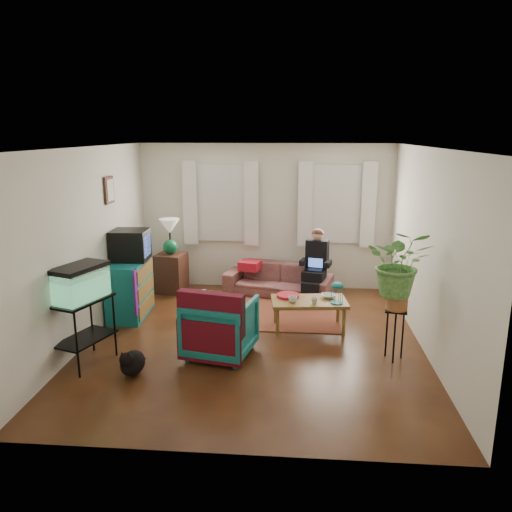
# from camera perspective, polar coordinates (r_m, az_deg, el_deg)

# --- Properties ---
(floor) EXTENTS (4.50, 5.00, 0.01)m
(floor) POSITION_cam_1_polar(r_m,az_deg,el_deg) (6.96, -0.28, -9.63)
(floor) COLOR #4F2B14
(floor) RESTS_ON ground
(ceiling) EXTENTS (4.50, 5.00, 0.01)m
(ceiling) POSITION_cam_1_polar(r_m,az_deg,el_deg) (6.38, -0.30, 12.31)
(ceiling) COLOR white
(ceiling) RESTS_ON wall_back
(wall_back) EXTENTS (4.50, 0.01, 2.60)m
(wall_back) POSITION_cam_1_polar(r_m,az_deg,el_deg) (8.99, 1.11, 4.47)
(wall_back) COLOR silver
(wall_back) RESTS_ON floor
(wall_front) EXTENTS (4.50, 0.01, 2.60)m
(wall_front) POSITION_cam_1_polar(r_m,az_deg,el_deg) (4.16, -3.32, -6.97)
(wall_front) COLOR silver
(wall_front) RESTS_ON floor
(wall_left) EXTENTS (0.01, 5.00, 2.60)m
(wall_left) POSITION_cam_1_polar(r_m,az_deg,el_deg) (7.10, -18.70, 1.15)
(wall_left) COLOR silver
(wall_left) RESTS_ON floor
(wall_right) EXTENTS (0.01, 5.00, 2.60)m
(wall_right) POSITION_cam_1_polar(r_m,az_deg,el_deg) (6.74, 19.15, 0.45)
(wall_right) COLOR silver
(wall_right) RESTS_ON floor
(window_left) EXTENTS (1.08, 0.04, 1.38)m
(window_left) POSITION_cam_1_polar(r_m,az_deg,el_deg) (9.02, -4.00, 6.07)
(window_left) COLOR white
(window_left) RESTS_ON wall_back
(window_right) EXTENTS (1.08, 0.04, 1.38)m
(window_right) POSITION_cam_1_polar(r_m,az_deg,el_deg) (8.94, 9.17, 5.86)
(window_right) COLOR white
(window_right) RESTS_ON wall_back
(curtains_left) EXTENTS (1.36, 0.06, 1.50)m
(curtains_left) POSITION_cam_1_polar(r_m,az_deg,el_deg) (8.94, -4.08, 6.00)
(curtains_left) COLOR white
(curtains_left) RESTS_ON wall_back
(curtains_right) EXTENTS (1.36, 0.06, 1.50)m
(curtains_right) POSITION_cam_1_polar(r_m,az_deg,el_deg) (8.86, 9.21, 5.79)
(curtains_right) COLOR white
(curtains_right) RESTS_ON wall_back
(picture_frame) EXTENTS (0.04, 0.32, 0.40)m
(picture_frame) POSITION_cam_1_polar(r_m,az_deg,el_deg) (7.76, -16.38, 7.24)
(picture_frame) COLOR #3D2616
(picture_frame) RESTS_ON wall_left
(area_rug) EXTENTS (2.01, 1.62, 0.01)m
(area_rug) POSITION_cam_1_polar(r_m,az_deg,el_deg) (7.96, 2.12, -6.45)
(area_rug) COLOR brown
(area_rug) RESTS_ON floor
(sofa) EXTENTS (1.96, 1.17, 0.72)m
(sofa) POSITION_cam_1_polar(r_m,az_deg,el_deg) (8.75, 2.56, -2.13)
(sofa) COLOR brown
(sofa) RESTS_ON floor
(seated_person) EXTENTS (0.59, 0.66, 1.10)m
(seated_person) POSITION_cam_1_polar(r_m,az_deg,el_deg) (8.54, 6.83, -1.32)
(seated_person) COLOR black
(seated_person) RESTS_ON sofa
(side_table) EXTENTS (0.54, 0.54, 0.70)m
(side_table) POSITION_cam_1_polar(r_m,az_deg,el_deg) (9.02, -9.64, -1.91)
(side_table) COLOR #3A2916
(side_table) RESTS_ON floor
(table_lamp) EXTENTS (0.41, 0.41, 0.64)m
(table_lamp) POSITION_cam_1_polar(r_m,az_deg,el_deg) (8.86, -9.81, 2.11)
(table_lamp) COLOR white
(table_lamp) RESTS_ON side_table
(dresser) EXTENTS (0.52, 0.99, 0.87)m
(dresser) POSITION_cam_1_polar(r_m,az_deg,el_deg) (7.95, -14.23, -3.65)
(dresser) COLOR #115666
(dresser) RESTS_ON floor
(crt_tv) EXTENTS (0.55, 0.50, 0.47)m
(crt_tv) POSITION_cam_1_polar(r_m,az_deg,el_deg) (7.86, -14.18, 1.23)
(crt_tv) COLOR black
(crt_tv) RESTS_ON dresser
(aquarium_stand) EXTENTS (0.64, 0.84, 0.83)m
(aquarium_stand) POSITION_cam_1_polar(r_m,az_deg,el_deg) (6.51, -19.00, -8.19)
(aquarium_stand) COLOR black
(aquarium_stand) RESTS_ON floor
(aquarium) EXTENTS (0.58, 0.76, 0.44)m
(aquarium) POSITION_cam_1_polar(r_m,az_deg,el_deg) (6.30, -19.45, -2.84)
(aquarium) COLOR #7FD899
(aquarium) RESTS_ON aquarium_stand
(black_cat) EXTENTS (0.30, 0.44, 0.36)m
(black_cat) POSITION_cam_1_polar(r_m,az_deg,el_deg) (6.15, -13.92, -11.52)
(black_cat) COLOR black
(black_cat) RESTS_ON floor
(armchair) EXTENTS (0.95, 0.91, 0.83)m
(armchair) POSITION_cam_1_polar(r_m,az_deg,el_deg) (6.42, -4.11, -7.76)
(armchair) COLOR #126D71
(armchair) RESTS_ON floor
(serape_throw) EXTENTS (0.85, 0.37, 0.68)m
(serape_throw) POSITION_cam_1_polar(r_m,az_deg,el_deg) (6.08, -5.23, -7.31)
(serape_throw) COLOR #9E0A0A
(serape_throw) RESTS_ON armchair
(coffee_table) EXTENTS (1.13, 0.69, 0.44)m
(coffee_table) POSITION_cam_1_polar(r_m,az_deg,el_deg) (7.30, 6.05, -6.66)
(coffee_table) COLOR brown
(coffee_table) RESTS_ON floor
(cup_a) EXTENTS (0.13, 0.13, 0.10)m
(cup_a) POSITION_cam_1_polar(r_m,az_deg,el_deg) (7.09, 4.24, -4.94)
(cup_a) COLOR white
(cup_a) RESTS_ON coffee_table
(cup_b) EXTENTS (0.11, 0.11, 0.09)m
(cup_b) POSITION_cam_1_polar(r_m,az_deg,el_deg) (7.05, 6.68, -5.13)
(cup_b) COLOR beige
(cup_b) RESTS_ON coffee_table
(bowl) EXTENTS (0.23, 0.23, 0.05)m
(bowl) POSITION_cam_1_polar(r_m,az_deg,el_deg) (7.35, 8.27, -4.54)
(bowl) COLOR white
(bowl) RESTS_ON coffee_table
(snack_tray) EXTENTS (0.36, 0.36, 0.04)m
(snack_tray) POSITION_cam_1_polar(r_m,az_deg,el_deg) (7.33, 3.68, -4.54)
(snack_tray) COLOR #B21414
(snack_tray) RESTS_ON coffee_table
(birdcage) EXTENTS (0.19, 0.19, 0.31)m
(birdcage) POSITION_cam_1_polar(r_m,az_deg,el_deg) (7.10, 9.25, -4.16)
(birdcage) COLOR #115B6B
(birdcage) RESTS_ON coffee_table
(plant_stand) EXTENTS (0.33, 0.33, 0.67)m
(plant_stand) POSITION_cam_1_polar(r_m,az_deg,el_deg) (6.53, 15.55, -8.62)
(plant_stand) COLOR black
(plant_stand) RESTS_ON floor
(potted_plant) EXTENTS (0.87, 0.79, 0.84)m
(potted_plant) POSITION_cam_1_polar(r_m,az_deg,el_deg) (6.28, 16.02, -1.92)
(potted_plant) COLOR #599947
(potted_plant) RESTS_ON plant_stand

